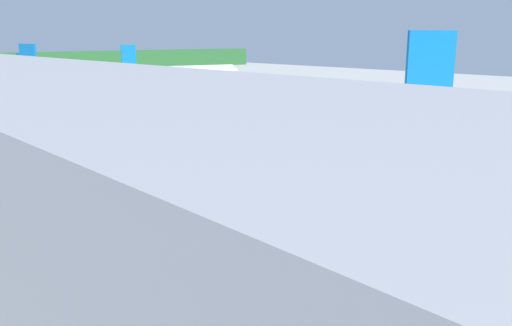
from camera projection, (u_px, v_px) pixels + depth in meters
ground at (182, 121)px, 74.33m from camera, size 240.00×320.00×0.20m
airliner_foreground at (247, 138)px, 42.62m from camera, size 38.13×32.29×11.90m
airliner_mid_apron at (92, 99)px, 73.81m from camera, size 29.87×35.81×10.38m
airliner_far_taxiway at (179, 72)px, 133.33m from camera, size 33.22×27.64×9.55m
airliner_distant at (9, 68)px, 169.38m from camera, size 19.08×22.92×6.54m
service_truck_fuel at (284, 269)px, 23.07m from camera, size 6.86×3.82×2.62m
service_truck_baggage at (458, 170)px, 40.52m from camera, size 5.87×4.54×2.50m
service_truck_catering at (443, 201)px, 32.88m from camera, size 2.54×6.13×2.40m
cargo_container_near at (333, 201)px, 34.44m from camera, size 2.46×2.46×2.06m
crew_marshaller at (56, 186)px, 37.93m from camera, size 0.63×0.24×1.66m
crew_loader_left at (109, 245)px, 26.94m from camera, size 0.53×0.45×1.76m
crew_loader_right at (212, 197)px, 35.31m from camera, size 0.63×0.24×1.62m
crew_supervisor at (220, 190)px, 36.83m from camera, size 0.46×0.51×1.65m
apron_guide_line at (283, 192)px, 39.66m from camera, size 0.30×60.00×0.01m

